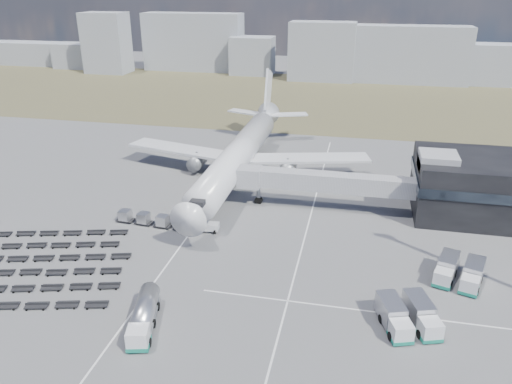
# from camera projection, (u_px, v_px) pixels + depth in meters

# --- Properties ---
(ground) EXTENTS (420.00, 420.00, 0.00)m
(ground) POSITION_uv_depth(u_px,v_px,m) (188.00, 255.00, 72.73)
(ground) COLOR #565659
(ground) RESTS_ON ground
(grass_strip) EXTENTS (420.00, 90.00, 0.01)m
(grass_strip) POSITION_uv_depth(u_px,v_px,m) (295.00, 97.00, 171.65)
(grass_strip) COLOR #4D462E
(grass_strip) RESTS_ON ground
(lane_markings) EXTENTS (47.12, 110.00, 0.01)m
(lane_markings) POSITION_uv_depth(u_px,v_px,m) (257.00, 252.00, 73.51)
(lane_markings) COLOR silver
(lane_markings) RESTS_ON ground
(terminal) EXTENTS (30.40, 16.40, 11.00)m
(terminal) POSITION_uv_depth(u_px,v_px,m) (507.00, 187.00, 82.88)
(terminal) COLOR black
(terminal) RESTS_ON ground
(jet_bridge) EXTENTS (30.30, 3.80, 7.05)m
(jet_bridge) POSITION_uv_depth(u_px,v_px,m) (313.00, 181.00, 86.01)
(jet_bridge) COLOR #939399
(jet_bridge) RESTS_ON ground
(airliner) EXTENTS (51.59, 64.53, 17.62)m
(airliner) POSITION_uv_depth(u_px,v_px,m) (241.00, 152.00, 99.77)
(airliner) COLOR silver
(airliner) RESTS_ON ground
(skyline) EXTENTS (303.66, 26.22, 24.82)m
(skyline) POSITION_uv_depth(u_px,v_px,m) (317.00, 54.00, 202.77)
(skyline) COLOR #969AA3
(skyline) RESTS_ON ground
(fuel_tanker) EXTENTS (4.68, 9.83, 3.08)m
(fuel_tanker) POSITION_uv_depth(u_px,v_px,m) (144.00, 316.00, 57.18)
(fuel_tanker) COLOR silver
(fuel_tanker) RESTS_ON ground
(pushback_tug) EXTENTS (3.20, 1.99, 1.40)m
(pushback_tug) POSITION_uv_depth(u_px,v_px,m) (209.00, 227.00, 79.49)
(pushback_tug) COLOR silver
(pushback_tug) RESTS_ON ground
(catering_truck) EXTENTS (4.36, 5.94, 2.52)m
(catering_truck) POSITION_uv_depth(u_px,v_px,m) (256.00, 172.00, 100.85)
(catering_truck) COLOR silver
(catering_truck) RESTS_ON ground
(service_trucks_near) EXTENTS (7.56, 8.28, 2.76)m
(service_trucks_near) POSITION_uv_depth(u_px,v_px,m) (408.00, 316.00, 57.24)
(service_trucks_near) COLOR silver
(service_trucks_near) RESTS_ON ground
(service_trucks_far) EXTENTS (7.34, 8.05, 2.69)m
(service_trucks_far) POSITION_uv_depth(u_px,v_px,m) (459.00, 272.00, 65.93)
(service_trucks_far) COLOR silver
(service_trucks_far) RESTS_ON ground
(uld_row) EXTENTS (13.20, 2.84, 1.81)m
(uld_row) POSITION_uv_depth(u_px,v_px,m) (153.00, 220.00, 81.15)
(uld_row) COLOR black
(uld_row) RESTS_ON ground
(baggage_dollies) EXTENTS (28.22, 25.94, 0.66)m
(baggage_dollies) POSITION_uv_depth(u_px,v_px,m) (34.00, 266.00, 69.45)
(baggage_dollies) COLOR black
(baggage_dollies) RESTS_ON ground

